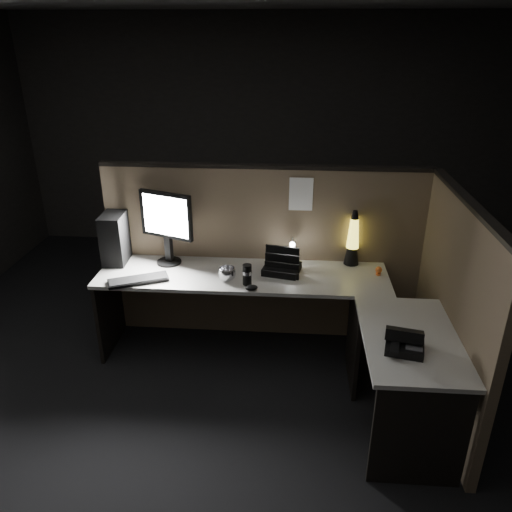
# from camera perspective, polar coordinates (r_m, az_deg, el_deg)

# --- Properties ---
(floor) EXTENTS (6.00, 6.00, 0.00)m
(floor) POSITION_cam_1_polar(r_m,az_deg,el_deg) (3.85, -0.05, -15.97)
(floor) COLOR black
(floor) RESTS_ON ground
(room_shell) EXTENTS (6.00, 6.00, 6.00)m
(room_shell) POSITION_cam_1_polar(r_m,az_deg,el_deg) (3.06, -0.06, 7.84)
(room_shell) COLOR silver
(room_shell) RESTS_ON ground
(partition_back) EXTENTS (2.66, 0.06, 1.50)m
(partition_back) POSITION_cam_1_polar(r_m,az_deg,el_deg) (4.23, 0.93, 0.10)
(partition_back) COLOR brown
(partition_back) RESTS_ON ground
(partition_right) EXTENTS (0.06, 1.66, 1.50)m
(partition_right) POSITION_cam_1_polar(r_m,az_deg,el_deg) (3.66, 21.45, -5.91)
(partition_right) COLOR brown
(partition_right) RESTS_ON ground
(desk) EXTENTS (2.60, 1.60, 0.73)m
(desk) POSITION_cam_1_polar(r_m,az_deg,el_deg) (3.71, 3.04, -6.68)
(desk) COLOR #BAB7AF
(desk) RESTS_ON ground
(pc_tower) EXTENTS (0.20, 0.40, 0.41)m
(pc_tower) POSITION_cam_1_polar(r_m,az_deg,el_deg) (4.30, -15.63, 2.24)
(pc_tower) COLOR black
(pc_tower) RESTS_ON desk
(monitor) EXTENTS (0.45, 0.22, 0.60)m
(monitor) POSITION_cam_1_polar(r_m,az_deg,el_deg) (4.08, -10.21, 3.95)
(monitor) COLOR black
(monitor) RESTS_ON desk
(keyboard) EXTENTS (0.48, 0.32, 0.02)m
(keyboard) POSITION_cam_1_polar(r_m,az_deg,el_deg) (3.94, -13.31, -2.70)
(keyboard) COLOR black
(keyboard) RESTS_ON desk
(mouse) EXTENTS (0.11, 0.09, 0.04)m
(mouse) POSITION_cam_1_polar(r_m,az_deg,el_deg) (3.71, -0.52, -3.63)
(mouse) COLOR black
(mouse) RESTS_ON desk
(clip_lamp) EXTENTS (0.04, 0.18, 0.23)m
(clip_lamp) POSITION_cam_1_polar(r_m,az_deg,el_deg) (4.07, 4.16, 0.75)
(clip_lamp) COLOR silver
(clip_lamp) RESTS_ON desk
(organizer) EXTENTS (0.32, 0.30, 0.21)m
(organizer) POSITION_cam_1_polar(r_m,az_deg,el_deg) (3.98, 2.99, -1.15)
(organizer) COLOR black
(organizer) RESTS_ON desk
(lava_lamp) EXTENTS (0.12, 0.12, 0.46)m
(lava_lamp) POSITION_cam_1_polar(r_m,az_deg,el_deg) (4.13, 10.99, 1.56)
(lava_lamp) COLOR black
(lava_lamp) RESTS_ON desk
(travel_mug) EXTENTS (0.07, 0.07, 0.16)m
(travel_mug) POSITION_cam_1_polar(r_m,az_deg,el_deg) (3.76, -1.02, -2.15)
(travel_mug) COLOR black
(travel_mug) RESTS_ON desk
(steel_mug) EXTENTS (0.18, 0.18, 0.10)m
(steel_mug) POSITION_cam_1_polar(r_m,az_deg,el_deg) (3.84, -3.32, -2.05)
(steel_mug) COLOR silver
(steel_mug) RESTS_ON desk
(figurine) EXTENTS (0.05, 0.05, 0.05)m
(figurine) POSITION_cam_1_polar(r_m,az_deg,el_deg) (4.04, 13.85, -1.54)
(figurine) COLOR orange
(figurine) RESTS_ON desk
(pinned_paper) EXTENTS (0.19, 0.00, 0.27)m
(pinned_paper) POSITION_cam_1_polar(r_m,az_deg,el_deg) (4.00, 5.16, 7.04)
(pinned_paper) COLOR white
(pinned_paper) RESTS_ON partition_back
(desk_phone) EXTENTS (0.26, 0.26, 0.13)m
(desk_phone) POSITION_cam_1_polar(r_m,az_deg,el_deg) (3.17, 16.54, -9.40)
(desk_phone) COLOR black
(desk_phone) RESTS_ON desk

